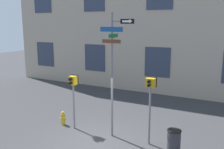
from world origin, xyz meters
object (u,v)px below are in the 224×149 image
object	(u,v)px
street_sign_pole	(113,65)
pedestrian_signal_left	(73,87)
fire_hydrant	(63,118)
trash_bin	(174,142)
pedestrian_signal_right	(150,93)

from	to	relation	value
street_sign_pole	pedestrian_signal_left	world-z (taller)	street_sign_pole
street_sign_pole	fire_hydrant	xyz separation A→B (m)	(-2.65, 0.01, -2.71)
pedestrian_signal_left	street_sign_pole	bearing A→B (deg)	2.84
trash_bin	pedestrian_signal_left	bearing A→B (deg)	177.54
fire_hydrant	pedestrian_signal_left	bearing A→B (deg)	-8.31
pedestrian_signal_left	pedestrian_signal_right	world-z (taller)	pedestrian_signal_right
street_sign_pole	pedestrian_signal_right	xyz separation A→B (m)	(1.56, 0.01, -0.93)
trash_bin	pedestrian_signal_right	bearing A→B (deg)	163.88
street_sign_pole	fire_hydrant	size ratio (longest dim) A/B	7.75
pedestrian_signal_left	fire_hydrant	xyz separation A→B (m)	(-0.72, 0.10, -1.59)
pedestrian_signal_right	fire_hydrant	size ratio (longest dim) A/B	4.09
street_sign_pole	fire_hydrant	bearing A→B (deg)	179.81
pedestrian_signal_left	trash_bin	bearing A→B (deg)	-2.46
trash_bin	fire_hydrant	bearing A→B (deg)	176.73
pedestrian_signal_left	pedestrian_signal_right	distance (m)	3.50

